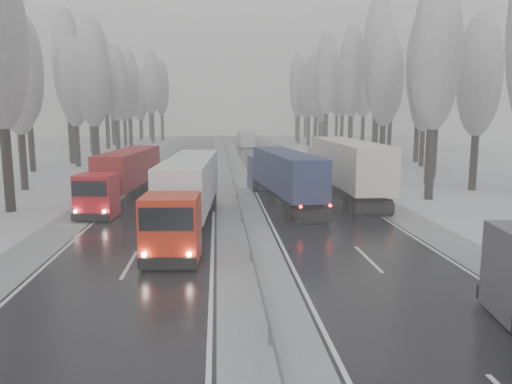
{
  "coord_description": "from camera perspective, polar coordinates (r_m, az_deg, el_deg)",
  "views": [
    {
      "loc": [
        -1.42,
        -9.07,
        6.5
      ],
      "look_at": [
        0.67,
        17.71,
        2.2
      ],
      "focal_mm": 35.0,
      "sensor_mm": 36.0,
      "label": 1
    }
  ],
  "objects": [
    {
      "name": "carriageway_right",
      "position": [
        40.16,
        5.16,
        -0.24
      ],
      "size": [
        7.5,
        200.0,
        0.03
      ],
      "primitive_type": "cube",
      "color": "black",
      "rests_on": "ground"
    },
    {
      "name": "carriageway_left",
      "position": [
        39.79,
        -9.92,
        -0.42
      ],
      "size": [
        7.5,
        200.0,
        0.03
      ],
      "primitive_type": "cube",
      "color": "black",
      "rests_on": "ground"
    },
    {
      "name": "median_slush",
      "position": [
        39.63,
        -2.34,
        -0.33
      ],
      "size": [
        3.0,
        200.0,
        0.04
      ],
      "primitive_type": "cube",
      "color": "#9EA1A5",
      "rests_on": "ground"
    },
    {
      "name": "shoulder_right",
      "position": [
        41.27,
        11.96,
        -0.14
      ],
      "size": [
        2.4,
        200.0,
        0.04
      ],
      "primitive_type": "cube",
      "color": "#9EA1A5",
      "rests_on": "ground"
    },
    {
      "name": "shoulder_left",
      "position": [
        40.56,
        -16.9,
        -0.5
      ],
      "size": [
        2.4,
        200.0,
        0.04
      ],
      "primitive_type": "cube",
      "color": "#9EA1A5",
      "rests_on": "ground"
    },
    {
      "name": "median_guardrail",
      "position": [
        39.52,
        -2.35,
        0.5
      ],
      "size": [
        0.12,
        200.0,
        0.76
      ],
      "color": "slate",
      "rests_on": "ground"
    },
    {
      "name": "tree_18",
      "position": [
        39.68,
        19.91,
        14.64
      ],
      "size": [
        3.6,
        3.6,
        16.58
      ],
      "color": "black",
      "rests_on": "ground"
    },
    {
      "name": "tree_19",
      "position": [
        45.56,
        24.19,
        11.99
      ],
      "size": [
        3.6,
        3.6,
        14.57
      ],
      "color": "black",
      "rests_on": "ground"
    },
    {
      "name": "tree_20",
      "position": [
        48.4,
        19.59,
        12.9
      ],
      "size": [
        3.6,
        3.6,
        15.71
      ],
      "color": "black",
      "rests_on": "ground"
    },
    {
      "name": "tree_21",
      "position": [
        53.11,
        20.17,
        14.5
      ],
      "size": [
        3.6,
        3.6,
        18.62
      ],
      "color": "black",
      "rests_on": "ground"
    },
    {
      "name": "tree_22",
      "position": [
        57.81,
        14.51,
        12.52
      ],
      "size": [
        3.6,
        3.6,
        15.86
      ],
      "color": "black",
      "rests_on": "ground"
    },
    {
      "name": "tree_23",
      "position": [
        63.7,
        18.72,
        10.66
      ],
      "size": [
        3.6,
        3.6,
        13.55
      ],
      "color": "black",
      "rests_on": "ground"
    },
    {
      "name": "tree_24",
      "position": [
        63.47,
        13.76,
        14.89
      ],
      "size": [
        3.6,
        3.6,
        20.49
      ],
      "color": "black",
      "rests_on": "ground"
    },
    {
      "name": "tree_25",
      "position": [
        69.51,
        18.27,
        13.62
      ],
      "size": [
        3.6,
        3.6,
        19.44
      ],
      "color": "black",
      "rests_on": "ground"
    },
    {
      "name": "tree_26",
      "position": [
        73.07,
        10.92,
        13.33
      ],
      "size": [
        3.6,
        3.6,
        18.78
      ],
      "color": "black",
      "rests_on": "ground"
    },
    {
      "name": "tree_27",
      "position": [
        78.95,
        15.25,
        12.31
      ],
      "size": [
        3.6,
        3.6,
        17.62
      ],
      "color": "black",
      "rests_on": "ground"
    },
    {
      "name": "tree_28",
      "position": [
        83.17,
        8.11,
        13.23
      ],
      "size": [
        3.6,
        3.6,
        19.62
      ],
      "color": "black",
      "rests_on": "ground"
    },
    {
      "name": "tree_29",
      "position": [
        88.81,
        12.28,
        12.23
      ],
      "size": [
        3.6,
        3.6,
        18.11
      ],
      "color": "black",
      "rests_on": "ground"
    },
    {
      "name": "tree_30",
      "position": [
        92.67,
        6.9,
        12.13
      ],
      "size": [
        3.6,
        3.6,
        17.86
      ],
      "color": "black",
      "rests_on": "ground"
    },
    {
      "name": "tree_31",
      "position": [
        97.89,
        9.91,
        12.16
      ],
      "size": [
        3.6,
        3.6,
        18.58
      ],
      "color": "black",
      "rests_on": "ground"
    },
    {
      "name": "tree_32",
      "position": [
        100.03,
        6.08,
        11.72
      ],
      "size": [
        3.6,
        3.6,
        17.33
      ],
      "color": "black",
      "rests_on": "ground"
    },
    {
      "name": "tree_33",
      "position": [
        104.49,
        7.37,
        10.53
      ],
      "size": [
        3.6,
        3.6,
        14.33
      ],
      "color": "black",
      "rests_on": "ground"
    },
    {
      "name": "tree_34",
      "position": [
        106.88,
        4.89,
        11.67
      ],
      "size": [
        3.6,
        3.6,
        17.63
      ],
      "color": "black",
      "rests_on": "ground"
    },
    {
      "name": "tree_35",
      "position": [
        112.64,
        9.28,
        11.65
      ],
      "size": [
        3.6,
        3.6,
        18.25
      ],
      "color": "black",
      "rests_on": "ground"
    },
    {
      "name": "tree_36",
      "position": [
        116.88,
        4.75,
        12.26
      ],
      "size": [
        3.6,
        3.6,
        20.23
      ],
      "color": "black",
      "rests_on": "ground"
    },
    {
      "name": "tree_37",
      "position": [
        121.98,
        7.73,
        10.92
      ],
      "size": [
        3.6,
        3.6,
        16.37
      ],
      "color": "black",
      "rests_on": "ground"
    },
    {
      "name": "tree_38",
      "position": [
        127.5,
        4.74,
        11.35
      ],
      "size": [
        3.6,
        3.6,
        17.97
      ],
      "color": "black",
      "rests_on": "ground"
    },
    {
      "name": "tree_39",
      "position": [
        131.87,
        5.68,
        10.76
      ],
      "size": [
        3.6,
        3.6,
        16.19
      ],
      "color": "black",
      "rests_on": "ground"
    },
    {
      "name": "tree_60",
      "position": [
        46.35,
        -25.67,
        12.04
      ],
      "size": [
        3.6,
        3.6,
        14.84
      ],
      "color": "black",
      "rests_on": "ground"
    },
    {
      "name": "tree_62",
      "position": [
        54.4,
        -18.21,
        12.71
      ],
      "size": [
        3.6,
        3.6,
        16.04
      ],
      "color": "black",
      "rests_on": "ground"
    },
    {
      "name": "tree_63",
      "position": [
        60.52,
        -24.79,
        12.44
      ],
      "size": [
        3.6,
        3.6,
        16.88
      ],
      "color": "black",
      "rests_on": "ground"
    },
    {
      "name": "tree_64",
      "position": [
        64.13,
        -20.1,
        11.64
      ],
      "size": [
        3.6,
        3.6,
        15.42
      ],
      "color": "black",
      "rests_on": "ground"
    },
    {
      "name": "tree_65",
      "position": [
        68.64,
        -20.79,
        13.57
      ],
      "size": [
        3.6,
        3.6,
        19.48
      ],
      "color": "black",
      "rests_on": "ground"
    },
    {
      "name": "tree_66",
      "position": [
        73.43,
        -17.98,
        11.26
      ],
      "size": [
        3.6,
        3.6,
        15.23
      ],
      "color": "black",
      "rests_on": "ground"
    },
    {
      "name": "tree_67",
      "position": [
        77.69,
        -18.35,
        11.98
      ],
      "size": [
        3.6,
        3.6,
        17.09
      ],
      "color": "black",
      "rests_on": "ground"
    },
    {
      "name": "tree_68",
      "position": [
        79.75,
        -15.75,
        11.81
      ],
      "size": [
        3.6,
        3.6,
        16.65
      ],
      "color": "black",
      "rests_on": "ground"
    },
    {
      "name": "tree_69",
      "position": [
        84.79,
        -18.55,
        12.66
      ],
      "size": [
        3.6,
        3.6,
        19.35
      ],
      "color": "black",
      "rests_on": "ground"
    },
    {
      "name": "tree_70",
      "position": [
        89.62,
        -14.32,
        11.71
      ],
      "size": [
        3.6,
        3.6,
        17.09
      ],
      "color": "black",
      "rests_on": "ground"
    },
    {
      "name": "tree_71",
      "position": [
        94.53,
        -16.86,
        12.43
      ],
      "size": [
        3.6,
        3.6,
        19.61
      ],
      "color": "black",
      "rests_on": "ground"
    },
    {
      "name": "tree_72",
      "position": [
        99.21,
        -14.88,
        10.68
      ],
      "size": [
        3.6,
        3.6,
        15.11
      ],
      "color": "black",
      "rests_on": "ground"
    },
    {
      "name": "tree_73",
      "position": [
        103.73,
        -16.11,
        11.29
      ],
      "size": [
        3.6,
        3.6,
        17.22
      ],
      "color": "black",
      "rests_on": "ground"
    },
    {
      "name": "tree_74",
      "position": [
        109.43,
        -11.88,
        12.14
      ],
      "size": [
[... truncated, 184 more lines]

